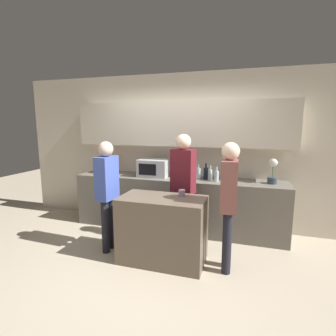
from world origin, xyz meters
name	(u,v)px	position (x,y,z in m)	size (l,w,h in m)	color
ground_plane	(148,270)	(0.00, 0.00, 0.00)	(14.00, 14.00, 0.00)	#BCAD93
back_wall	(182,140)	(0.00, 1.66, 1.54)	(6.40, 0.40, 2.70)	beige
back_counter	(177,204)	(0.00, 1.39, 0.46)	(3.60, 0.62, 0.91)	#6B665B
kitchen_island	(162,230)	(0.10, 0.27, 0.44)	(1.13, 0.60, 0.88)	brown
microwave	(154,168)	(-0.43, 1.41, 1.06)	(0.52, 0.39, 0.30)	#B7BABC
toaster	(104,168)	(-1.43, 1.41, 1.00)	(0.26, 0.16, 0.18)	#B21E19
potted_plant	(273,171)	(1.51, 1.41, 1.11)	(0.14, 0.14, 0.39)	#333D4C
bottle_0	(199,173)	(0.36, 1.41, 1.01)	(0.07, 0.07, 0.26)	silver
bottle_1	(206,173)	(0.48, 1.42, 1.02)	(0.07, 0.07, 0.27)	black
bottle_2	(210,175)	(0.56, 1.36, 1.01)	(0.06, 0.06, 0.24)	silver
bottle_3	(217,176)	(0.67, 1.31, 1.00)	(0.07, 0.07, 0.24)	silver
cup_0	(182,193)	(0.33, 0.41, 0.92)	(0.09, 0.09, 0.09)	#9B889D
person_left	(107,187)	(-0.74, 0.33, 0.94)	(0.21, 0.35, 1.59)	black
person_center	(183,180)	(0.24, 0.83, 1.01)	(0.38, 0.27, 1.68)	black
person_right	(229,197)	(0.95, 0.30, 0.96)	(0.21, 0.35, 1.62)	black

